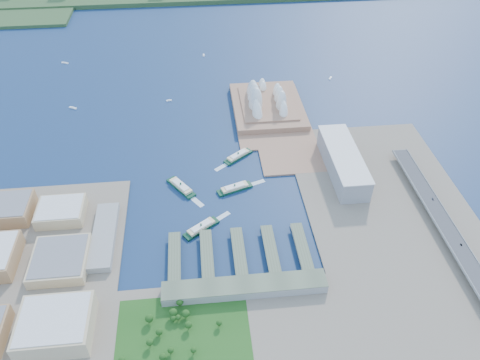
{
  "coord_description": "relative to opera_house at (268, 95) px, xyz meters",
  "views": [
    {
      "loc": [
        -26.56,
        -481.25,
        474.24
      ],
      "look_at": [
        29.19,
        56.06,
        18.0
      ],
      "focal_mm": 35.0,
      "sensor_mm": 36.0,
      "label": 1
    }
  ],
  "objects": [
    {
      "name": "car_b",
      "position": [
        199.0,
        -381.13,
        -16.55
      ],
      "size": [
        1.27,
        3.64,
        1.2
      ],
      "primitive_type": "imported",
      "rotation": [
        0.0,
        0.0,
        3.14
      ],
      "color": "slate",
      "rests_on": "expressway"
    },
    {
      "name": "boat_e",
      "position": [
        -110.98,
        246.84,
        -30.51
      ],
      "size": [
        4.64,
        12.4,
        2.99
      ],
      "primitive_type": null,
      "rotation": [
        0.0,
        0.0,
        -0.06
      ],
      "color": "white",
      "rests_on": "ground"
    },
    {
      "name": "peninsula",
      "position": [
        2.5,
        -20.0,
        -30.5
      ],
      "size": [
        135.0,
        220.0,
        3.0
      ],
      "primitive_type": "cube",
      "color": "#936950",
      "rests_on": "ground"
    },
    {
      "name": "west_land",
      "position": [
        -355.0,
        -385.0,
        -30.5
      ],
      "size": [
        220.0,
        390.0,
        3.0
      ],
      "primitive_type": "cube",
      "color": "#776B5C",
      "rests_on": "ground"
    },
    {
      "name": "ground",
      "position": [
        -105.0,
        -280.0,
        -32.0
      ],
      "size": [
        3000.0,
        3000.0,
        0.0
      ],
      "primitive_type": "plane",
      "color": "#10224B",
      "rests_on": "ground"
    },
    {
      "name": "opera_house",
      "position": [
        0.0,
        0.0,
        0.0
      ],
      "size": [
        134.0,
        180.0,
        58.0
      ],
      "primitive_type": null,
      "color": "white",
      "rests_on": "peninsula"
    },
    {
      "name": "east_land",
      "position": [
        135.0,
        -330.0,
        -30.5
      ],
      "size": [
        240.0,
        500.0,
        3.0
      ],
      "primitive_type": "cube",
      "color": "#776B5C",
      "rests_on": "ground"
    },
    {
      "name": "ferry_d",
      "position": [
        -84.05,
        -224.71,
        -26.75
      ],
      "size": [
        57.08,
        31.8,
        10.5
      ],
      "primitive_type": null,
      "rotation": [
        0.0,
        0.0,
        1.91
      ],
      "color": "#0E3823",
      "rests_on": "ground"
    },
    {
      "name": "south_land",
      "position": [
        -105.0,
        -490.0,
        -30.5
      ],
      "size": [
        720.0,
        180.0,
        3.0
      ],
      "primitive_type": "cube",
      "color": "#776B5C",
      "rests_on": "ground"
    },
    {
      "name": "park",
      "position": [
        -165.0,
        -470.0,
        -21.0
      ],
      "size": [
        150.0,
        110.0,
        16.0
      ],
      "primitive_type": null,
      "color": "#194714",
      "rests_on": "south_land"
    },
    {
      "name": "boat_b",
      "position": [
        -187.64,
        51.62,
        -30.57
      ],
      "size": [
        11.01,
        5.1,
        2.86
      ],
      "primitive_type": null,
      "rotation": [
        0.0,
        0.0,
        1.7
      ],
      "color": "white",
      "rests_on": "ground"
    },
    {
      "name": "ferry_a",
      "position": [
        -166.04,
        -213.32,
        -26.5
      ],
      "size": [
        45.82,
        55.94,
        11.0
      ],
      "primitive_type": null,
      "rotation": [
        0.0,
        0.0,
        0.62
      ],
      "color": "#0E3823",
      "rests_on": "ground"
    },
    {
      "name": "ferry_wharves",
      "position": [
        -91.0,
        -355.0,
        -27.35
      ],
      "size": [
        184.0,
        90.0,
        9.3
      ],
      "primitive_type": null,
      "color": "#4E5A44",
      "rests_on": "ground"
    },
    {
      "name": "car_c",
      "position": [
        199.0,
        -292.67,
        -16.47
      ],
      "size": [
        1.91,
        4.7,
        1.36
      ],
      "primitive_type": "imported",
      "color": "slate",
      "rests_on": "expressway"
    },
    {
      "name": "boat_c",
      "position": [
        151.42,
        109.13,
        -30.58
      ],
      "size": [
        9.52,
        12.74,
        2.84
      ],
      "primitive_type": null,
      "rotation": [
        0.0,
        0.0,
        2.61
      ],
      "color": "white",
      "rests_on": "ground"
    },
    {
      "name": "ferry_b",
      "position": [
        -70.58,
        -144.25,
        -26.84
      ],
      "size": [
        51.75,
        44.26,
        10.32
      ],
      "primitive_type": null,
      "rotation": [
        0.0,
        0.0,
        -0.92
      ],
      "color": "#0E3823",
      "rests_on": "ground"
    },
    {
      "name": "toaster_building",
      "position": [
        90.0,
        -200.0,
        -11.5
      ],
      "size": [
        45.0,
        155.0,
        35.0
      ],
      "primitive_type": "cube",
      "color": "gray",
      "rests_on": "east_land"
    },
    {
      "name": "expressway",
      "position": [
        195.0,
        -340.0,
        -23.07
      ],
      "size": [
        26.0,
        340.0,
        11.85
      ],
      "primitive_type": null,
      "color": "gray",
      "rests_on": "east_land"
    },
    {
      "name": "boat_d",
      "position": [
        -421.19,
        239.9,
        -30.56
      ],
      "size": [
        17.07,
        10.49,
        2.88
      ],
      "primitive_type": null,
      "rotation": [
        0.0,
        0.0,
        1.14
      ],
      "color": "white",
      "rests_on": "ground"
    },
    {
      "name": "west_buildings",
      "position": [
        -355.0,
        -350.0,
        -15.5
      ],
      "size": [
        200.0,
        280.0,
        27.0
      ],
      "primitive_type": null,
      "color": "#99734C",
      "rests_on": "west_land"
    },
    {
      "name": "boat_a",
      "position": [
        -371.11,
        42.92,
        -30.48
      ],
      "size": [
        15.82,
        10.81,
        3.04
      ],
      "primitive_type": null,
      "rotation": [
        0.0,
        0.0,
        1.09
      ],
      "color": "white",
      "rests_on": "ground"
    },
    {
      "name": "ferry_c",
      "position": [
        -138.49,
        -303.4,
        -26.77
      ],
      "size": [
        53.1,
        43.7,
        10.45
      ],
      "primitive_type": null,
      "rotation": [
        0.0,
        0.0,
        2.19
      ],
      "color": "#0E3823",
      "rests_on": "ground"
    },
    {
      "name": "terminal_building",
      "position": [
        -90.0,
        -415.0,
        -23.0
      ],
      "size": [
        200.0,
        28.0,
        12.0
      ],
      "primitive_type": "cube",
      "color": "gray",
      "rests_on": "south_land"
    }
  ]
}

